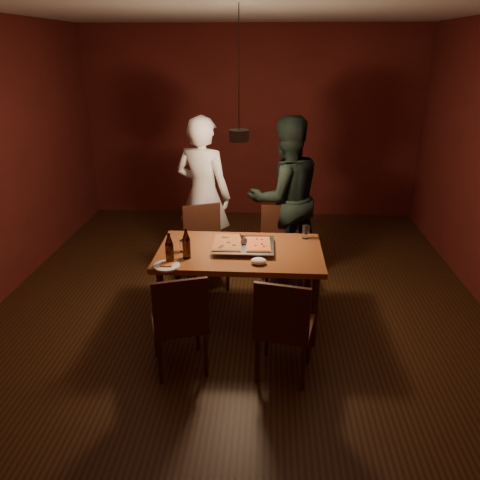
# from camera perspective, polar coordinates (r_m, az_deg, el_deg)

# --- Properties ---
(room_shell) EXTENTS (6.00, 6.00, 6.00)m
(room_shell) POSITION_cam_1_polar(r_m,az_deg,el_deg) (4.30, -0.13, 8.02)
(room_shell) COLOR #3A220F
(room_shell) RESTS_ON ground
(dining_table) EXTENTS (1.50, 0.90, 0.75)m
(dining_table) POSITION_cam_1_polar(r_m,az_deg,el_deg) (4.31, 0.00, -2.13)
(dining_table) COLOR brown
(dining_table) RESTS_ON floor
(chair_far_left) EXTENTS (0.55, 0.55, 0.49)m
(chair_far_left) POSITION_cam_1_polar(r_m,az_deg,el_deg) (5.12, -4.34, 0.17)
(chair_far_left) COLOR #38190F
(chair_far_left) RESTS_ON floor
(chair_far_right) EXTENTS (0.47, 0.47, 0.49)m
(chair_far_right) POSITION_cam_1_polar(r_m,az_deg,el_deg) (5.11, 5.02, 0.08)
(chair_far_right) COLOR #38190F
(chair_far_right) RESTS_ON floor
(chair_near_left) EXTENTS (0.53, 0.53, 0.49)m
(chair_near_left) POSITION_cam_1_polar(r_m,az_deg,el_deg) (3.72, -7.37, -9.09)
(chair_near_left) COLOR #38190F
(chair_near_left) RESTS_ON floor
(chair_near_right) EXTENTS (0.50, 0.50, 0.49)m
(chair_near_right) POSITION_cam_1_polar(r_m,az_deg,el_deg) (3.64, 5.31, -9.77)
(chair_near_right) COLOR #38190F
(chair_near_right) RESTS_ON floor
(pizza_tray) EXTENTS (0.56, 0.46, 0.05)m
(pizza_tray) POSITION_cam_1_polar(r_m,az_deg,el_deg) (4.30, 0.47, -0.81)
(pizza_tray) COLOR silver
(pizza_tray) RESTS_ON dining_table
(pizza_meat) EXTENTS (0.26, 0.41, 0.02)m
(pizza_meat) POSITION_cam_1_polar(r_m,az_deg,el_deg) (4.31, -1.51, -0.27)
(pizza_meat) COLOR maroon
(pizza_meat) RESTS_ON pizza_tray
(pizza_cheese) EXTENTS (0.24, 0.36, 0.02)m
(pizza_cheese) POSITION_cam_1_polar(r_m,az_deg,el_deg) (4.27, 2.24, -0.49)
(pizza_cheese) COLOR gold
(pizza_cheese) RESTS_ON pizza_tray
(spatula) EXTENTS (0.14, 0.25, 0.04)m
(spatula) POSITION_cam_1_polar(r_m,az_deg,el_deg) (4.31, 0.40, -0.17)
(spatula) COLOR silver
(spatula) RESTS_ON pizza_tray
(beer_bottle_a) EXTENTS (0.07, 0.07, 0.27)m
(beer_bottle_a) POSITION_cam_1_polar(r_m,az_deg,el_deg) (4.02, -8.61, -1.04)
(beer_bottle_a) COLOR black
(beer_bottle_a) RESTS_ON dining_table
(beer_bottle_b) EXTENTS (0.07, 0.07, 0.27)m
(beer_bottle_b) POSITION_cam_1_polar(r_m,az_deg,el_deg) (4.10, -6.56, -0.47)
(beer_bottle_b) COLOR black
(beer_bottle_b) RESTS_ON dining_table
(water_glass_left) EXTENTS (0.07, 0.07, 0.11)m
(water_glass_left) POSITION_cam_1_polar(r_m,az_deg,el_deg) (4.27, -6.93, -0.71)
(water_glass_left) COLOR silver
(water_glass_left) RESTS_ON dining_table
(water_glass_right) EXTENTS (0.06, 0.06, 0.13)m
(water_glass_right) POSITION_cam_1_polar(r_m,az_deg,el_deg) (4.57, 8.01, 0.97)
(water_glass_right) COLOR silver
(water_glass_right) RESTS_ON dining_table
(plate_slice) EXTENTS (0.22, 0.22, 0.03)m
(plate_slice) POSITION_cam_1_polar(r_m,az_deg,el_deg) (4.01, -8.93, -3.11)
(plate_slice) COLOR white
(plate_slice) RESTS_ON dining_table
(napkin) EXTENTS (0.14, 0.10, 0.06)m
(napkin) POSITION_cam_1_polar(r_m,az_deg,el_deg) (4.00, 2.28, -2.59)
(napkin) COLOR white
(napkin) RESTS_ON dining_table
(diner_white) EXTENTS (0.77, 0.63, 1.81)m
(diner_white) POSITION_cam_1_polar(r_m,az_deg,el_deg) (5.38, -4.49, 5.43)
(diner_white) COLOR white
(diner_white) RESTS_ON floor
(diner_dark) EXTENTS (1.08, 0.98, 1.82)m
(diner_dark) POSITION_cam_1_polar(r_m,az_deg,el_deg) (5.29, 5.51, 5.13)
(diner_dark) COLOR black
(diner_dark) RESTS_ON floor
(pendant_lamp) EXTENTS (0.18, 0.18, 1.10)m
(pendant_lamp) POSITION_cam_1_polar(r_m,az_deg,el_deg) (4.22, -0.13, 12.76)
(pendant_lamp) COLOR black
(pendant_lamp) RESTS_ON ceiling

